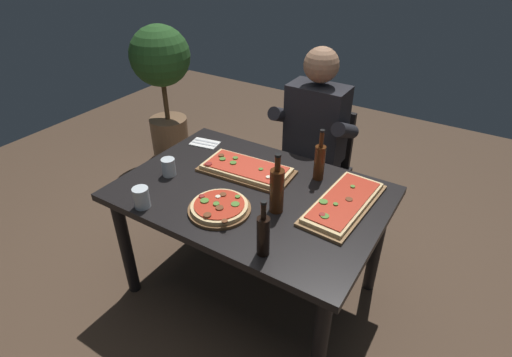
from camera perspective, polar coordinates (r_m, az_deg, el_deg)
The scene contains 14 objects.
ground_plane at distance 2.66m, azimuth -0.59°, elevation -15.01°, with size 6.40×6.40×0.00m, color #4C3828.
dining_table at distance 2.23m, azimuth -0.69°, elevation -3.74°, with size 1.40×0.96×0.74m.
pizza_rectangular_front at distance 2.32m, azimuth -1.38°, elevation 1.31°, with size 0.55×0.30×0.05m.
pizza_rectangular_left at distance 2.09m, azimuth 12.21°, elevation -3.38°, with size 0.28×0.58×0.05m.
pizza_round_far at distance 2.02m, azimuth -5.17°, elevation -4.06°, with size 0.32×0.32×0.05m.
wine_bottle_dark at distance 2.24m, azimuth 8.92°, elevation 2.44°, with size 0.06×0.06×0.30m.
oil_bottle_amber at distance 1.96m, azimuth 2.95°, elevation -1.55°, with size 0.07×0.07×0.32m.
vinegar_bottle_green at distance 1.72m, azimuth 1.03°, elevation -7.87°, with size 0.06×0.06×0.28m.
tumbler_near_camera at distance 2.11m, azimuth -15.78°, elevation -2.75°, with size 0.08×0.08×0.11m.
tumbler_far_side at distance 2.34m, azimuth -12.17°, elevation 1.45°, with size 0.08×0.08×0.10m.
napkin_cutlery_set at distance 2.65m, azimuth -7.20°, elevation 4.92°, with size 0.20×0.14×0.01m.
diner_chair at distance 2.95m, azimuth 8.56°, elevation 2.10°, with size 0.44×0.44×0.87m.
seated_diner at distance 2.73m, azimuth 7.92°, elevation 5.66°, with size 0.53×0.41×1.33m.
potted_plant_corner at distance 3.78m, azimuth -12.98°, elevation 13.53°, with size 0.52×0.52×1.24m.
Camera 1 is at (0.98, -1.51, 1.96)m, focal length 28.45 mm.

